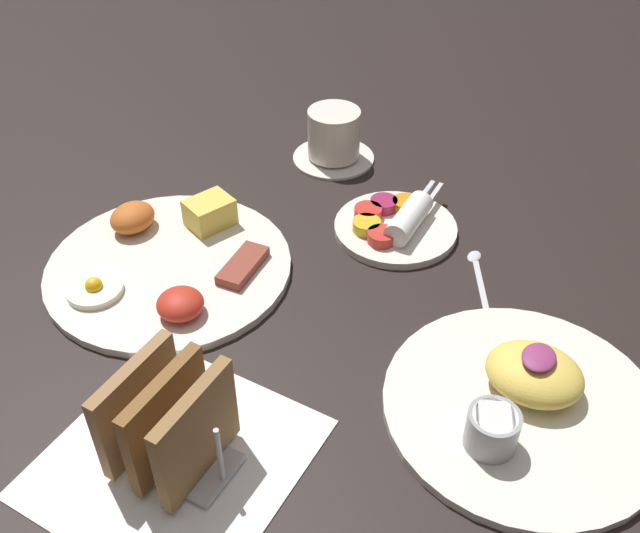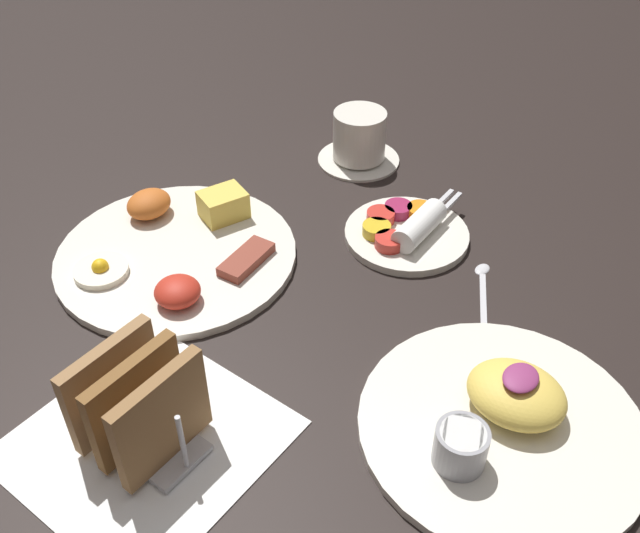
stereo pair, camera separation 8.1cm
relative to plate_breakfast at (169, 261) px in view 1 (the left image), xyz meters
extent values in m
plane|color=black|center=(0.02, -0.22, -0.01)|extent=(3.00, 3.00, 0.00)
cube|color=white|center=(-0.21, -0.18, -0.01)|extent=(0.22, 0.22, 0.00)
cylinder|color=silver|center=(0.00, 0.00, -0.01)|extent=(0.29, 0.29, 0.01)
cube|color=#E5C64C|center=(0.09, 0.00, 0.02)|extent=(0.07, 0.06, 0.04)
ellipsoid|color=#C66023|center=(0.03, 0.08, 0.02)|extent=(0.06, 0.05, 0.03)
cylinder|color=#F4EACC|center=(-0.09, 0.04, 0.00)|extent=(0.06, 0.06, 0.01)
sphere|color=yellow|center=(-0.09, 0.04, 0.01)|extent=(0.02, 0.02, 0.02)
ellipsoid|color=red|center=(-0.06, -0.07, 0.01)|extent=(0.05, 0.05, 0.03)
cube|color=brown|center=(0.03, -0.09, 0.01)|extent=(0.08, 0.04, 0.01)
cylinder|color=silver|center=(0.20, -0.21, -0.01)|extent=(0.16, 0.16, 0.01)
cylinder|color=orange|center=(0.24, -0.20, 0.01)|extent=(0.04, 0.04, 0.01)
cylinder|color=#99234C|center=(0.23, -0.18, 0.01)|extent=(0.04, 0.04, 0.01)
cylinder|color=red|center=(0.20, -0.17, 0.01)|extent=(0.04, 0.04, 0.01)
cylinder|color=gold|center=(0.17, -0.18, 0.01)|extent=(0.04, 0.04, 0.01)
cylinder|color=red|center=(0.16, -0.20, 0.01)|extent=(0.04, 0.04, 0.01)
cylinder|color=white|center=(0.20, -0.23, 0.02)|extent=(0.09, 0.03, 0.03)
cube|color=silver|center=(0.27, -0.22, 0.02)|extent=(0.05, 0.01, 0.00)
cube|color=silver|center=(0.27, -0.23, 0.02)|extent=(0.05, 0.01, 0.00)
cylinder|color=silver|center=(0.00, -0.44, -0.01)|extent=(0.27, 0.27, 0.01)
ellipsoid|color=#EAC651|center=(0.02, -0.44, 0.02)|extent=(0.09, 0.10, 0.04)
ellipsoid|color=#8C3366|center=(0.02, -0.44, 0.04)|extent=(0.04, 0.03, 0.01)
cylinder|color=#99999E|center=(-0.06, -0.42, 0.02)|extent=(0.05, 0.05, 0.04)
cylinder|color=white|center=(-0.06, -0.42, 0.04)|extent=(0.04, 0.04, 0.01)
cube|color=#B7B7BC|center=(-0.21, -0.18, 0.00)|extent=(0.06, 0.12, 0.01)
cube|color=olive|center=(-0.21, -0.21, 0.05)|extent=(0.10, 0.01, 0.10)
cube|color=brown|center=(-0.21, -0.18, 0.05)|extent=(0.10, 0.01, 0.10)
cube|color=#976E45|center=(-0.21, -0.15, 0.05)|extent=(0.10, 0.01, 0.10)
cylinder|color=#B7B7BC|center=(-0.21, -0.23, 0.03)|extent=(0.01, 0.01, 0.07)
cylinder|color=#B7B7BC|center=(-0.21, -0.12, 0.03)|extent=(0.01, 0.01, 0.07)
cylinder|color=silver|center=(0.32, -0.05, -0.01)|extent=(0.12, 0.12, 0.01)
cylinder|color=silver|center=(0.32, -0.05, 0.03)|extent=(0.08, 0.08, 0.07)
cylinder|color=#381E0F|center=(0.32, -0.05, 0.06)|extent=(0.06, 0.06, 0.01)
cube|color=silver|center=(0.14, -0.34, -0.01)|extent=(0.10, 0.06, 0.00)
ellipsoid|color=silver|center=(0.20, -0.31, -0.01)|extent=(0.02, 0.02, 0.01)
camera|label=1|loc=(-0.49, -0.48, 0.54)|focal=40.00mm
camera|label=2|loc=(-0.44, -0.55, 0.54)|focal=40.00mm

